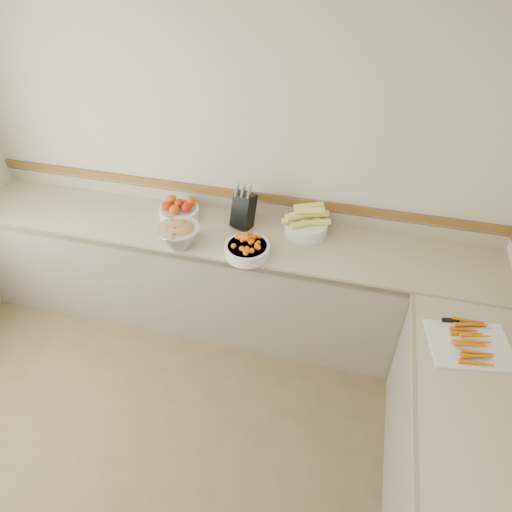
% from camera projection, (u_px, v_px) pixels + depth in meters
% --- Properties ---
extents(back_wall, '(4.00, 0.00, 4.00)m').
position_uv_depth(back_wall, '(232.00, 162.00, 3.34)').
color(back_wall, beige).
rests_on(back_wall, ground_plane).
extents(counter_back, '(4.00, 0.65, 1.08)m').
position_uv_depth(counter_back, '(224.00, 277.00, 3.63)').
color(counter_back, tan).
rests_on(counter_back, ground_plane).
extents(knife_block, '(0.20, 0.21, 0.35)m').
position_uv_depth(knife_block, '(243.00, 209.00, 3.32)').
color(knife_block, black).
rests_on(knife_block, counter_back).
extents(tomato_bowl, '(0.31, 0.31, 0.15)m').
position_uv_depth(tomato_bowl, '(179.00, 210.00, 3.46)').
color(tomato_bowl, silver).
rests_on(tomato_bowl, counter_back).
extents(cherry_tomato_bowl, '(0.31, 0.31, 0.17)m').
position_uv_depth(cherry_tomato_bowl, '(247.00, 248.00, 3.11)').
color(cherry_tomato_bowl, silver).
rests_on(cherry_tomato_bowl, counter_back).
extents(corn_bowl, '(0.35, 0.32, 0.23)m').
position_uv_depth(corn_bowl, '(306.00, 223.00, 3.29)').
color(corn_bowl, silver).
rests_on(corn_bowl, counter_back).
extents(rhubarb_bowl, '(0.30, 0.30, 0.17)m').
position_uv_depth(rhubarb_bowl, '(179.00, 234.00, 3.18)').
color(rhubarb_bowl, '#B2B2BA').
rests_on(rhubarb_bowl, counter_back).
extents(cutting_board, '(0.49, 0.41, 0.06)m').
position_uv_depth(cutting_board, '(470.00, 343.00, 2.51)').
color(cutting_board, silver).
rests_on(cutting_board, counter_right).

